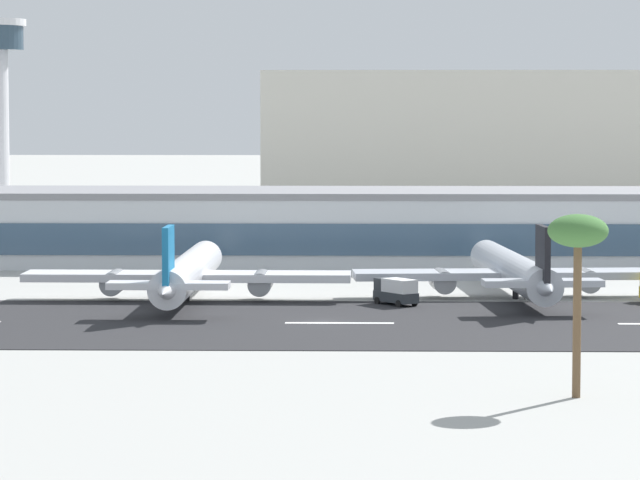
{
  "coord_description": "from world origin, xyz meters",
  "views": [
    {
      "loc": [
        4.11,
        -189.04,
        23.5
      ],
      "look_at": [
        -0.75,
        18.39,
        7.72
      ],
      "focal_mm": 96.49,
      "sensor_mm": 36.0,
      "label": 1
    }
  ],
  "objects": [
    {
      "name": "ground_plane",
      "position": [
        0.0,
        0.0,
        0.0
      ],
      "size": [
        1400.0,
        1400.0,
        0.0
      ],
      "primitive_type": "plane",
      "color": "#A8A8A3"
    },
    {
      "name": "runway_strip",
      "position": [
        0.0,
        -1.51,
        0.04
      ],
      "size": [
        800.0,
        43.16,
        0.08
      ],
      "primitive_type": "cube",
      "color": "#262628",
      "rests_on": "ground_plane"
    },
    {
      "name": "runway_centreline_dash_4",
      "position": [
        1.86,
        -1.51,
        0.09
      ],
      "size": [
        12.0,
        1.2,
        0.01
      ],
      "primitive_type": "cube",
      "color": "white",
      "rests_on": "runway_strip"
    },
    {
      "name": "terminal_building",
      "position": [
        2.95,
        73.08,
        5.65
      ],
      "size": [
        222.03,
        27.02,
        11.29
      ],
      "color": "silver",
      "rests_on": "ground_plane"
    },
    {
      "name": "distant_hotel_block",
      "position": [
        42.4,
        200.52,
        16.01
      ],
      "size": [
        119.79,
        36.62,
        32.01
      ],
      "primitive_type": "cube",
      "color": "beige",
      "rests_on": "ground_plane"
    },
    {
      "name": "airliner_blue_tail_gate_0",
      "position": [
        -17.19,
        20.24,
        3.34
      ],
      "size": [
        40.35,
        50.27,
        10.49
      ],
      "rotation": [
        0.0,
        0.0,
        1.56
      ],
      "color": "silver",
      "rests_on": "ground_plane"
    },
    {
      "name": "airliner_black_tail_gate_1",
      "position": [
        23.46,
        24.25,
        3.29
      ],
      "size": [
        40.63,
        49.45,
        10.33
      ],
      "rotation": [
        0.0,
        0.0,
        1.65
      ],
      "color": "silver",
      "rests_on": "ground_plane"
    },
    {
      "name": "service_box_truck_1",
      "position": [
        8.41,
        16.32,
        1.79
      ],
      "size": [
        5.49,
        6.26,
        3.25
      ],
      "rotation": [
        0.0,
        0.0,
        2.2
      ],
      "color": "#2D3338",
      "rests_on": "ground_plane"
    },
    {
      "name": "palm_tree_1",
      "position": [
        21.81,
        -49.58,
        13.08
      ],
      "size": [
        4.95,
        4.95,
        15.04
      ],
      "color": "brown",
      "rests_on": "ground_plane"
    }
  ]
}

